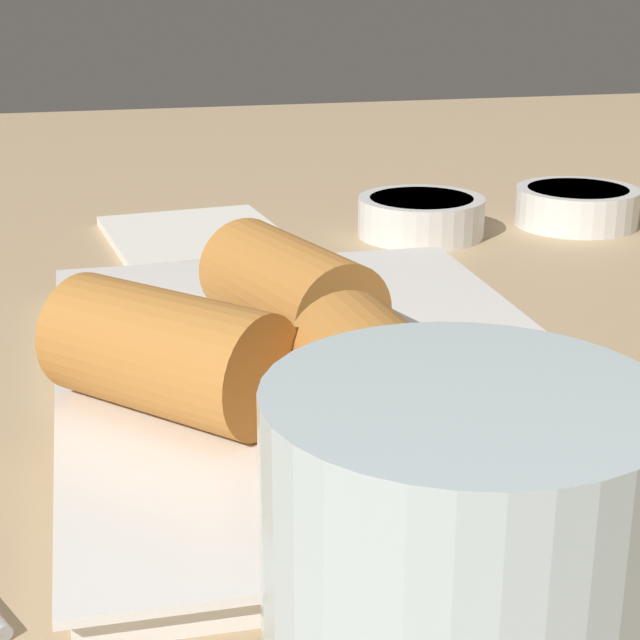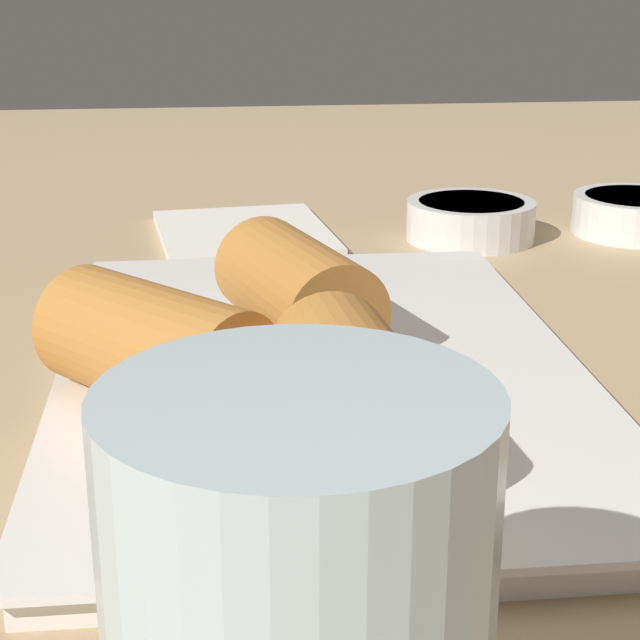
# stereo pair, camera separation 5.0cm
# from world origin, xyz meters

# --- Properties ---
(table_surface) EXTENTS (1.80, 1.40, 0.02)m
(table_surface) POSITION_xyz_m (0.00, 0.00, 0.01)
(table_surface) COLOR tan
(table_surface) RESTS_ON ground
(serving_plate) EXTENTS (0.33, 0.22, 0.01)m
(serving_plate) POSITION_xyz_m (-0.02, 0.02, 0.03)
(serving_plate) COLOR white
(serving_plate) RESTS_ON table_surface
(roll_front_left) EXTENTS (0.10, 0.07, 0.05)m
(roll_front_left) POSITION_xyz_m (-0.06, 0.01, 0.06)
(roll_front_left) COLOR #B77533
(roll_front_left) RESTS_ON serving_plate
(roll_front_right) EXTENTS (0.10, 0.05, 0.05)m
(roll_front_right) POSITION_xyz_m (0.06, 0.02, 0.06)
(roll_front_right) COLOR #B77533
(roll_front_right) RESTS_ON serving_plate
(roll_back_left) EXTENTS (0.10, 0.09, 0.05)m
(roll_back_left) POSITION_xyz_m (0.01, -0.05, 0.06)
(roll_back_left) COLOR #B77533
(roll_back_left) RESTS_ON serving_plate
(dipping_bowl_near) EXTENTS (0.08, 0.08, 0.03)m
(dipping_bowl_near) POSITION_xyz_m (-0.27, 0.15, 0.03)
(dipping_bowl_near) COLOR silver
(dipping_bowl_near) RESTS_ON table_surface
(dipping_bowl_far) EXTENTS (0.08, 0.08, 0.03)m
(dipping_bowl_far) POSITION_xyz_m (-0.27, 0.26, 0.03)
(dipping_bowl_far) COLOR silver
(dipping_bowl_far) RESTS_ON table_surface
(napkin) EXTENTS (0.14, 0.12, 0.01)m
(napkin) POSITION_xyz_m (-0.29, 0.00, 0.02)
(napkin) COLOR silver
(napkin) RESTS_ON table_surface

